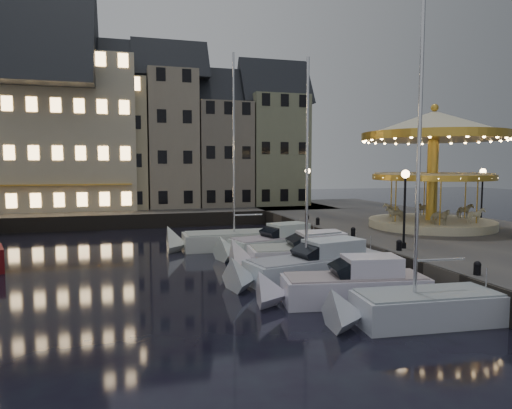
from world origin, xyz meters
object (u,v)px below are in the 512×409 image
object	(u,v)px
bollard_d	(318,221)
bollard_b	(399,245)
motorboat_b	(345,288)
streetlamp_b	(405,197)
motorboat_f	(238,241)
bollard_c	(353,231)
carousel	(433,147)
streetlamp_d	(482,188)
bollard_a	(477,268)
motorboat_c	(312,266)
motorboat_e	(273,245)
streetlamp_c	(308,186)
motorboat_a	(413,310)
motorboat_d	(300,255)

from	to	relation	value
bollard_d	bollard_b	bearing A→B (deg)	-90.00
bollard_d	motorboat_b	xyz separation A→B (m)	(-4.92, -14.13, -0.96)
motorboat_b	streetlamp_b	bearing A→B (deg)	36.79
motorboat_f	bollard_c	bearing A→B (deg)	-37.20
bollard_d	carousel	distance (m)	9.67
streetlamp_d	bollard_a	xyz separation A→B (m)	(-11.90, -13.00, -2.41)
motorboat_c	streetlamp_d	bearing A→B (deg)	23.40
bollard_a	motorboat_f	distance (m)	16.51
bollard_b	bollard_c	xyz separation A→B (m)	(0.00, 5.00, 0.00)
carousel	bollard_a	bearing A→B (deg)	-119.91
streetlamp_b	motorboat_f	bearing A→B (deg)	126.53
streetlamp_d	carousel	xyz separation A→B (m)	(-4.62, -0.34, 3.00)
motorboat_e	bollard_c	bearing A→B (deg)	-22.80
motorboat_e	bollard_a	bearing A→B (deg)	-69.65
motorboat_b	motorboat_e	xyz separation A→B (m)	(0.31, 10.57, 0.00)
streetlamp_d	motorboat_f	size ratio (longest dim) A/B	0.32
streetlamp_b	carousel	bearing A→B (deg)	44.90
motorboat_c	motorboat_f	world-z (taller)	motorboat_f
motorboat_c	motorboat_f	size ratio (longest dim) A/B	0.88
streetlamp_d	streetlamp_c	bearing A→B (deg)	150.09
streetlamp_b	streetlamp_d	distance (m)	13.29
motorboat_a	motorboat_e	distance (m)	13.57
bollard_a	bollard_b	size ratio (longest dim) A/B	1.00
motorboat_a	bollard_a	bearing A→B (deg)	16.47
bollard_b	motorboat_a	distance (m)	7.65
bollard_a	bollard_b	bearing A→B (deg)	90.00
carousel	motorboat_e	bearing A→B (deg)	-178.93
motorboat_f	bollard_d	bearing A→B (deg)	6.92
motorboat_e	motorboat_b	bearing A→B (deg)	-91.68
bollard_b	motorboat_f	bearing A→B (deg)	122.67
motorboat_d	motorboat_c	bearing A→B (deg)	-100.21
streetlamp_b	bollard_d	world-z (taller)	streetlamp_b
motorboat_f	carousel	xyz separation A→B (m)	(13.53, -2.58, 6.48)
streetlamp_d	motorboat_d	bearing A→B (deg)	-165.35
streetlamp_d	bollard_d	distance (m)	12.51
motorboat_c	streetlamp_b	bearing A→B (deg)	2.13
motorboat_d	motorboat_e	world-z (taller)	same
bollard_b	motorboat_b	world-z (taller)	motorboat_b
bollard_b	bollard_c	bearing A→B (deg)	90.00
motorboat_a	carousel	xyz separation A→B (m)	(11.00, 13.76, 6.48)
streetlamp_d	streetlamp_b	bearing A→B (deg)	-148.22
motorboat_a	bollard_b	bearing A→B (deg)	60.62
bollard_b	bollard_c	world-z (taller)	same
streetlamp_c	bollard_b	distance (m)	14.22
bollard_d	motorboat_f	distance (m)	6.38
bollard_c	motorboat_c	world-z (taller)	motorboat_c
bollard_d	streetlamp_b	bearing A→B (deg)	-86.57
bollard_d	motorboat_e	bearing A→B (deg)	-142.34
motorboat_a	motorboat_f	world-z (taller)	motorboat_f
bollard_a	carousel	size ratio (longest dim) A/B	0.06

